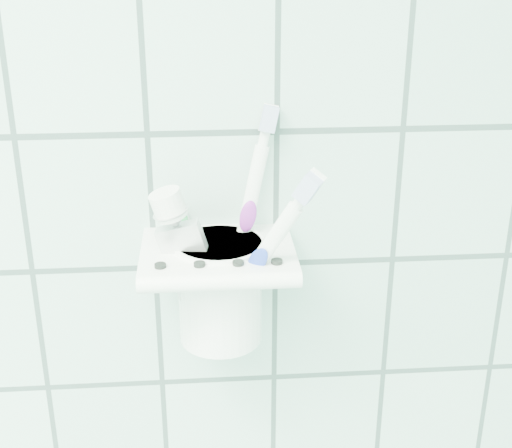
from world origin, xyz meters
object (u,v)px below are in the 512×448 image
at_px(holder_bracket, 218,256).
at_px(toothpaste_tube, 214,249).
at_px(toothbrush_orange, 210,225).
at_px(toothbrush_blue, 223,220).
at_px(cup, 220,287).
at_px(toothbrush_pink, 222,219).

bearing_deg(holder_bracket, toothpaste_tube, -144.68).
xyz_separation_m(toothbrush_orange, toothpaste_tube, (0.00, -0.01, -0.02)).
height_order(toothbrush_blue, toothbrush_orange, same).
xyz_separation_m(cup, toothbrush_pink, (0.00, 0.01, 0.06)).
xyz_separation_m(cup, toothbrush_blue, (0.00, 0.01, 0.06)).
distance_m(toothbrush_blue, toothbrush_orange, 0.01).
xyz_separation_m(holder_bracket, toothpaste_tube, (-0.00, -0.00, 0.01)).
distance_m(toothbrush_pink, toothbrush_orange, 0.01).
bearing_deg(toothbrush_pink, toothpaste_tube, -110.34).
bearing_deg(holder_bracket, toothbrush_blue, 69.85).
bearing_deg(holder_bracket, cup, 71.96).
bearing_deg(cup, toothbrush_pink, 74.33).
bearing_deg(toothbrush_pink, toothbrush_blue, -19.89).
xyz_separation_m(cup, toothpaste_tube, (-0.00, -0.01, 0.04)).
distance_m(cup, toothbrush_orange, 0.06).
relative_size(cup, toothbrush_pink, 0.47).
bearing_deg(toothpaste_tube, toothbrush_blue, 70.91).
relative_size(holder_bracket, toothbrush_blue, 0.64).
bearing_deg(toothpaste_tube, toothbrush_orange, 116.72).
relative_size(toothbrush_pink, toothbrush_orange, 1.04).
height_order(holder_bracket, toothbrush_pink, toothbrush_pink).
relative_size(cup, toothbrush_orange, 0.49).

